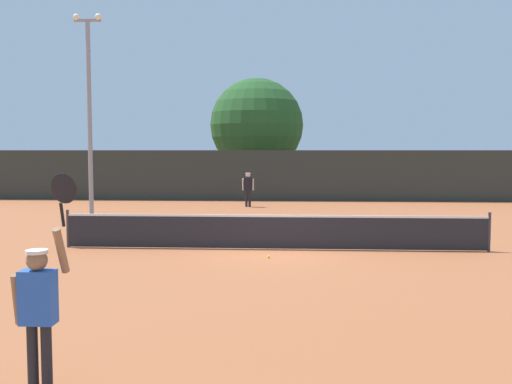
% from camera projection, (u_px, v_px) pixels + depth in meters
% --- Properties ---
extents(ground_plane, '(120.00, 120.00, 0.00)m').
position_uv_depth(ground_plane, '(274.00, 249.00, 15.84)').
color(ground_plane, '#9E5633').
extents(tennis_net, '(11.77, 0.08, 1.07)m').
position_uv_depth(tennis_net, '(274.00, 231.00, 15.80)').
color(tennis_net, '#232328').
rests_on(tennis_net, ground).
extents(perimeter_fence, '(36.34, 0.12, 2.74)m').
position_uv_depth(perimeter_fence, '(281.00, 176.00, 30.93)').
color(perimeter_fence, '#2D332D').
rests_on(perimeter_fence, ground).
extents(player_serving, '(0.67, 0.39, 2.50)m').
position_uv_depth(player_serving, '(40.00, 299.00, 6.34)').
color(player_serving, blue).
rests_on(player_serving, ground).
extents(player_receiving, '(0.57, 0.24, 1.65)m').
position_uv_depth(player_receiving, '(248.00, 186.00, 27.61)').
color(player_receiving, black).
rests_on(player_receiving, ground).
extents(tennis_ball, '(0.07, 0.07, 0.07)m').
position_uv_depth(tennis_ball, '(269.00, 257.00, 14.55)').
color(tennis_ball, '#CCE033').
rests_on(tennis_ball, ground).
extents(light_pole, '(1.18, 0.28, 8.22)m').
position_uv_depth(light_pole, '(89.00, 103.00, 23.15)').
color(light_pole, gray).
rests_on(light_pole, ground).
extents(large_tree, '(5.82, 5.82, 7.22)m').
position_uv_depth(large_tree, '(257.00, 125.00, 35.60)').
color(large_tree, brown).
rests_on(large_tree, ground).
extents(parked_car_near, '(2.20, 4.33, 1.69)m').
position_uv_depth(parked_car_near, '(238.00, 179.00, 39.12)').
color(parked_car_near, red).
rests_on(parked_car_near, ground).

